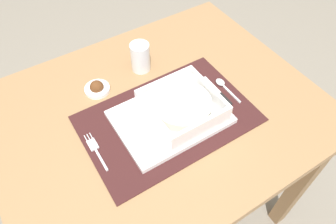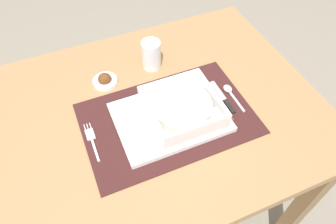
{
  "view_description": "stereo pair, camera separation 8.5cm",
  "coord_description": "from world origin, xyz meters",
  "views": [
    {
      "loc": [
        -0.28,
        -0.5,
        1.4
      ],
      "look_at": [
        0.01,
        -0.05,
        0.74
      ],
      "focal_mm": 33.48,
      "sensor_mm": 36.0,
      "label": 1
    },
    {
      "loc": [
        -0.2,
        -0.54,
        1.4
      ],
      "look_at": [
        0.01,
        -0.05,
        0.74
      ],
      "focal_mm": 33.48,
      "sensor_mm": 36.0,
      "label": 2
    }
  ],
  "objects": [
    {
      "name": "ground_plane",
      "position": [
        0.0,
        0.0,
        0.0
      ],
      "size": [
        6.0,
        6.0,
        0.0
      ],
      "primitive_type": "plane",
      "color": "gray"
    },
    {
      "name": "serving_plate",
      "position": [
        0.01,
        -0.05,
        0.72
      ],
      "size": [
        0.3,
        0.22,
        0.02
      ],
      "primitive_type": "cube",
      "color": "white",
      "rests_on": "placemat"
    },
    {
      "name": "condiment_saucer",
      "position": [
        -0.12,
        0.16,
        0.72
      ],
      "size": [
        0.08,
        0.08,
        0.04
      ],
      "color": "white",
      "rests_on": "dining_table"
    },
    {
      "name": "fork",
      "position": [
        -0.21,
        -0.03,
        0.71
      ],
      "size": [
        0.02,
        0.13,
        0.0
      ],
      "rotation": [
        0.0,
        0.0,
        -0.06
      ],
      "color": "silver",
      "rests_on": "placemat"
    },
    {
      "name": "dining_table",
      "position": [
        0.0,
        0.0,
        0.6
      ],
      "size": [
        0.92,
        0.74,
        0.71
      ],
      "color": "#936D47",
      "rests_on": "ground"
    },
    {
      "name": "spoon",
      "position": [
        0.21,
        -0.03,
        0.71
      ],
      "size": [
        0.02,
        0.11,
        0.01
      ],
      "rotation": [
        0.0,
        0.0,
        -0.06
      ],
      "color": "silver",
      "rests_on": "placemat"
    },
    {
      "name": "placemat",
      "position": [
        0.01,
        -0.05,
        0.71
      ],
      "size": [
        0.47,
        0.31,
        0.0
      ],
      "primitive_type": "cube",
      "color": "#381919",
      "rests_on": "dining_table"
    },
    {
      "name": "drinking_glass",
      "position": [
        0.04,
        0.17,
        0.75
      ],
      "size": [
        0.06,
        0.06,
        0.09
      ],
      "color": "white",
      "rests_on": "dining_table"
    },
    {
      "name": "butter_knife",
      "position": [
        0.18,
        -0.05,
        0.71
      ],
      "size": [
        0.01,
        0.13,
        0.01
      ],
      "rotation": [
        0.0,
        0.0,
        -0.03
      ],
      "color": "black",
      "rests_on": "placemat"
    },
    {
      "name": "porridge_bowl",
      "position": [
        0.04,
        -0.06,
        0.75
      ],
      "size": [
        0.19,
        0.19,
        0.06
      ],
      "color": "white",
      "rests_on": "serving_plate"
    },
    {
      "name": "bread_knife",
      "position": [
        0.16,
        -0.07,
        0.71
      ],
      "size": [
        0.01,
        0.13,
        0.01
      ],
      "rotation": [
        0.0,
        0.0,
        -0.06
      ],
      "color": "#59331E",
      "rests_on": "placemat"
    }
  ]
}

